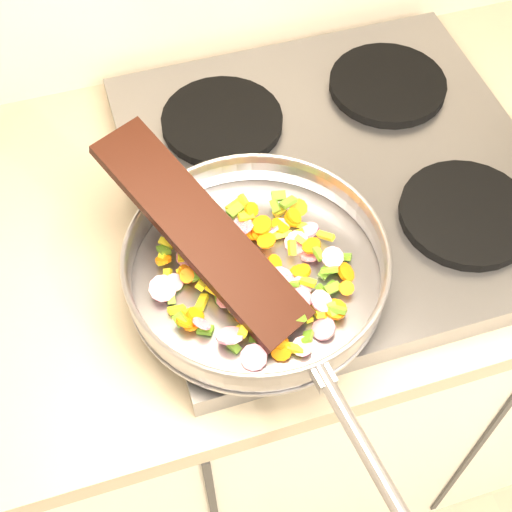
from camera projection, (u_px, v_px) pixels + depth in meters
name	position (u px, v px, depth m)	size (l,w,h in m)	color
cooktop	(336.00, 177.00, 1.08)	(0.60, 0.60, 0.04)	#939399
grate_fl	(278.00, 262.00, 0.96)	(0.19, 0.19, 0.02)	black
grate_fr	(466.00, 214.00, 1.01)	(0.19, 0.19, 0.02)	black
grate_bl	(222.00, 121.00, 1.11)	(0.19, 0.19, 0.02)	black
grate_br	(388.00, 84.00, 1.16)	(0.19, 0.19, 0.02)	black
saute_pan	(257.00, 266.00, 0.91)	(0.38, 0.55, 0.06)	#9E9EA5
vegetable_heap	(256.00, 273.00, 0.92)	(0.28, 0.27, 0.05)	orange
wooden_spatula	(200.00, 231.00, 0.89)	(0.34, 0.08, 0.02)	black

